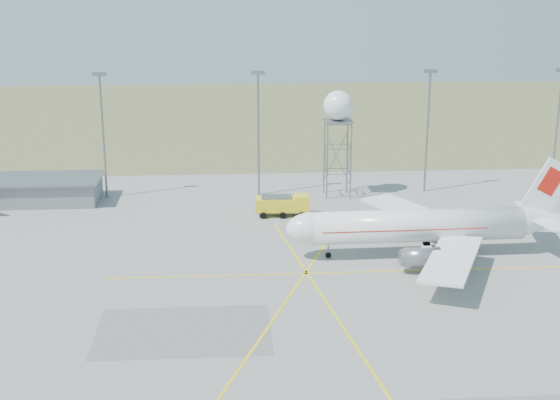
{
  "coord_description": "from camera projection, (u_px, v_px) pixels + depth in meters",
  "views": [
    {
      "loc": [
        -15.2,
        -58.83,
        35.56
      ],
      "look_at": [
        -8.28,
        40.0,
        6.56
      ],
      "focal_mm": 50.0,
      "sensor_mm": 36.0,
      "label": 1
    }
  ],
  "objects": [
    {
      "name": "mast_c",
      "position": [
        428.0,
        121.0,
        128.33
      ],
      "size": [
        2.2,
        0.5,
        20.5
      ],
      "color": "slate",
      "rests_on": "ground"
    },
    {
      "name": "radar_tower",
      "position": [
        338.0,
        138.0,
        126.4
      ],
      "size": [
        4.82,
        4.82,
        17.45
      ],
      "color": "slate",
      "rests_on": "ground"
    },
    {
      "name": "mast_a",
      "position": [
        103.0,
        125.0,
        124.78
      ],
      "size": [
        2.2,
        0.5,
        20.5
      ],
      "color": "slate",
      "rests_on": "ground"
    },
    {
      "name": "grass_strip",
      "position": [
        285.0,
        115.0,
        201.36
      ],
      "size": [
        400.0,
        120.0,
        0.03
      ],
      "primitive_type": "cube",
      "color": "#546035",
      "rests_on": "ground"
    },
    {
      "name": "mast_b",
      "position": [
        258.0,
        123.0,
        126.45
      ],
      "size": [
        2.2,
        0.5,
        20.5
      ],
      "color": "slate",
      "rests_on": "ground"
    },
    {
      "name": "mast_d",
      "position": [
        558.0,
        119.0,
        129.8
      ],
      "size": [
        2.2,
        0.5,
        20.5
      ],
      "color": "slate",
      "rests_on": "ground"
    },
    {
      "name": "airliner_main",
      "position": [
        423.0,
        226.0,
        100.96
      ],
      "size": [
        37.67,
        36.65,
        12.82
      ],
      "rotation": [
        0.0,
        0.0,
        3.16
      ],
      "color": "white",
      "rests_on": "ground"
    },
    {
      "name": "ground",
      "position": [
        408.0,
        400.0,
        67.33
      ],
      "size": [
        400.0,
        400.0,
        0.0
      ],
      "primitive_type": "plane",
      "color": "gray",
      "rests_on": "ground"
    },
    {
      "name": "fire_truck",
      "position": [
        284.0,
        206.0,
        117.97
      ],
      "size": [
        8.24,
        3.55,
        3.25
      ],
      "rotation": [
        0.0,
        0.0,
        -0.04
      ],
      "color": "yellow",
      "rests_on": "ground"
    },
    {
      "name": "building_grey",
      "position": [
        42.0,
        190.0,
        125.03
      ],
      "size": [
        19.0,
        10.0,
        3.9
      ],
      "color": "gray",
      "rests_on": "ground"
    }
  ]
}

